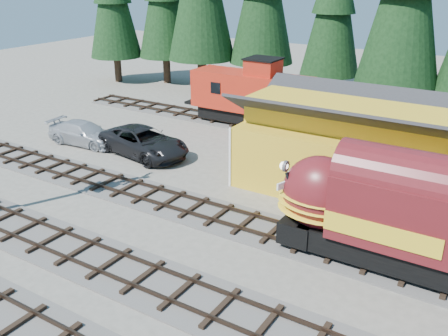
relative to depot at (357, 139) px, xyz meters
The scene contains 7 objects.
ground 10.91m from the depot, 89.99° to the right, with size 120.00×120.00×0.00m, color #6B665B.
track_spur 12.83m from the depot, 143.13° to the left, with size 32.00×3.20×0.33m.
depot is the anchor object (origin of this frame).
locomotive 8.60m from the depot, 49.28° to the right, with size 14.18×2.82×3.86m.
caboose 12.90m from the depot, 144.41° to the left, with size 9.30×2.70×4.84m.
pickup_truck_a 13.55m from the depot, behind, with size 3.00×6.50×1.81m, color black.
pickup_truck_b 18.47m from the depot, behind, with size 2.17×5.35×1.55m, color #B5B8BD.
Camera 1 is at (7.23, -14.29, 11.44)m, focal length 40.00 mm.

